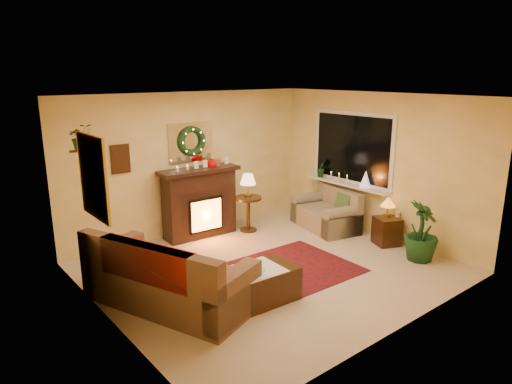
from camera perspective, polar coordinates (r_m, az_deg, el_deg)
floor at (r=7.13m, az=1.79°, el=-9.54°), size 5.00×5.00×0.00m
ceiling at (r=6.51m, az=1.98°, el=11.82°), size 5.00×5.00×0.00m
wall_back at (r=8.49m, az=-8.09°, el=3.53°), size 5.00×5.00×0.00m
wall_front at (r=5.27m, az=18.07°, el=-4.03°), size 5.00×5.00×0.00m
wall_left at (r=5.47m, az=-18.44°, el=-3.40°), size 4.50×4.50×0.00m
wall_right at (r=8.51m, az=14.77°, el=3.21°), size 4.50×4.50×0.00m
area_rug at (r=7.05m, az=3.49°, el=-9.80°), size 2.18×1.66×0.01m
sofa at (r=6.07m, az=-10.79°, el=-9.88°), size 1.69×2.40×0.95m
red_throw at (r=6.18m, az=-12.07°, el=-9.24°), size 0.84×1.37×0.02m
fireplace at (r=8.38m, az=-7.07°, el=-1.87°), size 1.33×0.49×1.20m
poinsettia at (r=8.38m, az=-5.48°, el=3.46°), size 0.21×0.21×0.21m
mantel_candle_a at (r=7.98m, az=-9.80°, el=2.44°), size 0.06×0.06×0.17m
mantel_candle_b at (r=8.09m, az=-8.55°, el=2.67°), size 0.06×0.06×0.17m
mantel_mirror at (r=8.41m, az=-8.12°, el=6.18°), size 0.92×0.02×0.72m
wreath at (r=8.37m, az=-7.98°, el=6.29°), size 0.55×0.11×0.55m
wall_art at (r=7.84m, az=-16.58°, el=3.98°), size 0.32×0.03×0.48m
gold_mirror at (r=5.63m, az=-19.71°, el=1.76°), size 0.03×0.84×1.00m
hanging_plant at (r=6.34m, az=-20.98°, el=5.04°), size 0.33×0.28×0.36m
loveseat at (r=8.86m, az=8.67°, el=-1.88°), size 1.05×1.47×0.77m
window_frame at (r=8.78m, az=11.94°, el=5.39°), size 0.03×1.86×1.36m
window_glass at (r=8.77m, az=11.88°, el=5.38°), size 0.02×1.70×1.22m
window_sill at (r=8.84m, az=11.27°, el=0.97°), size 0.22×1.86×0.04m
mini_tree at (r=8.55m, az=13.54°, el=1.56°), size 0.21×0.21×0.32m
sill_plant at (r=9.22m, az=8.18°, el=3.06°), size 0.25×0.20×0.46m
side_table_round at (r=8.64m, az=-0.97°, el=-2.80°), size 0.62×0.62×0.66m
lamp_cream at (r=8.50m, az=-1.01°, el=0.78°), size 0.29×0.29×0.45m
end_table_square at (r=8.31m, az=16.06°, el=-4.54°), size 0.52×0.52×0.49m
lamp_tiffany at (r=8.21m, az=16.20°, el=-1.30°), size 0.27×0.27×0.39m
coffee_table at (r=6.09m, az=0.05°, el=-11.78°), size 1.11×0.65×0.45m
fruit_bowl at (r=5.96m, az=0.01°, el=-9.85°), size 0.23×0.23×0.05m
floor_palm at (r=7.74m, az=19.94°, el=-4.88°), size 2.13×2.13×2.88m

